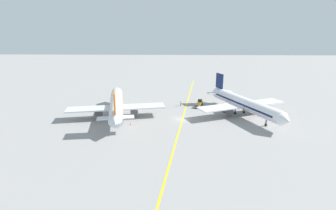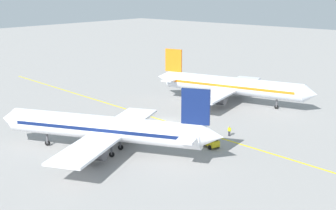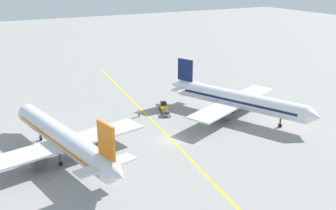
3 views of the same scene
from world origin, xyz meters
The scene contains 9 objects.
ground_plane centered at (0.00, 0.00, 0.00)m, with size 400.00×400.00×0.00m, color gray.
apron_yellow_centreline centered at (0.00, 0.00, 0.00)m, with size 0.40×120.00×0.01m, color yellow.
airplane_at_gate centered at (-18.21, -4.40, 3.71)m, with size 27.77×33.78×10.60m.
airplane_adjacent_stand centered at (19.25, -1.38, 3.71)m, with size 28.47×35.30×10.60m.
baggage_tug_white centered at (-6.17, -14.74, 0.90)m, with size 2.49×3.32×2.11m.
baggage_cart_trailing centered at (-5.14, -11.60, 0.76)m, with size 2.14×2.91×1.24m.
ground_crew_worker centered at (0.32, -13.85, 0.91)m, with size 0.28×0.57×1.68m.
traffic_cone_near_nose centered at (23.05, 4.14, 0.28)m, with size 0.32×0.32×0.55m, color orange.
traffic_cone_mid_apron centered at (14.12, 5.10, 0.28)m, with size 0.32×0.32×0.55m, color orange.
Camera 3 is at (31.85, 58.50, 30.01)m, focal length 42.00 mm.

